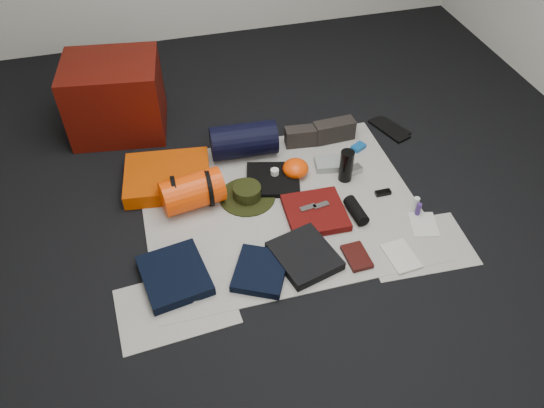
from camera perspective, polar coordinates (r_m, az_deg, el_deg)
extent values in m
cube|color=black|center=(3.17, 0.93, -0.36)|extent=(4.50, 4.50, 0.02)
cube|color=beige|center=(3.16, 0.93, -0.19)|extent=(1.60, 1.30, 0.01)
cube|color=beige|center=(2.74, -10.27, -10.77)|extent=(0.61, 0.44, 0.00)
cube|color=beige|center=(3.05, 15.41, -4.33)|extent=(0.60, 0.43, 0.00)
cube|color=#500D05|center=(3.76, -16.50, 10.98)|extent=(0.67, 0.59, 0.51)
cube|color=#C74202|center=(3.33, -11.16, 2.86)|extent=(0.56, 0.48, 0.09)
cylinder|color=#F53D04|center=(3.13, -8.58, 1.34)|extent=(0.39, 0.26, 0.21)
cylinder|color=black|center=(3.12, -10.39, 1.05)|extent=(0.02, 0.22, 0.22)
cylinder|color=black|center=(3.13, -6.79, 1.72)|extent=(0.03, 0.22, 0.22)
cylinder|color=black|center=(3.45, -3.06, 6.86)|extent=(0.44, 0.25, 0.22)
cylinder|color=black|center=(3.21, -2.68, 0.80)|extent=(0.38, 0.38, 0.01)
cylinder|color=black|center=(3.18, -2.70, 1.35)|extent=(0.17, 0.17, 0.07)
cube|color=black|center=(3.57, 3.47, 7.30)|extent=(0.26, 0.12, 0.13)
cube|color=black|center=(3.63, 6.68, 7.85)|extent=(0.28, 0.12, 0.14)
cube|color=black|center=(3.82, 12.46, 7.87)|extent=(0.21, 0.33, 0.02)
cube|color=black|center=(3.84, 12.83, 8.04)|extent=(0.19, 0.28, 0.01)
cube|color=black|center=(2.82, -10.43, -7.55)|extent=(0.38, 0.41, 0.06)
cube|color=black|center=(2.80, -1.25, -7.22)|extent=(0.36, 0.38, 0.05)
cube|color=black|center=(2.86, 3.51, -5.58)|extent=(0.38, 0.41, 0.05)
cube|color=black|center=(3.30, 0.10, 2.65)|extent=(0.39, 0.37, 0.03)
cube|color=#540B09|center=(3.09, 4.68, -0.92)|extent=(0.35, 0.35, 0.05)
ellipsoid|color=#F53D04|center=(3.33, 2.55, 3.85)|extent=(0.17, 0.17, 0.11)
cube|color=gray|center=(3.43, 6.22, 4.34)|extent=(0.20, 0.17, 0.05)
cylinder|color=black|center=(3.29, 7.99, 4.10)|extent=(0.10, 0.10, 0.21)
cylinder|color=black|center=(3.11, 9.04, -0.71)|extent=(0.09, 0.20, 0.08)
cube|color=#A1A1A6|center=(3.40, 8.78, 3.66)|extent=(0.11, 0.08, 0.04)
cube|color=#0F5095|center=(3.60, 9.28, 6.08)|extent=(0.11, 0.10, 0.03)
cylinder|color=#3A2067|center=(3.19, 15.46, -0.57)|extent=(0.04, 0.04, 0.09)
cylinder|color=silver|center=(3.20, 15.19, -0.03)|extent=(0.03, 0.03, 0.10)
cube|color=black|center=(2.91, 9.10, -5.60)|extent=(0.13, 0.19, 0.03)
cube|color=beige|center=(2.97, 13.70, -5.47)|extent=(0.16, 0.23, 0.01)
cube|color=beige|center=(3.17, 15.99, -2.13)|extent=(0.19, 0.22, 0.01)
cube|color=black|center=(3.29, 11.85, 1.20)|extent=(0.10, 0.04, 0.02)
cube|color=#A1A1A6|center=(2.75, -8.60, -9.87)|extent=(0.07, 0.07, 0.01)
cylinder|color=silver|center=(3.30, 0.30, 3.48)|extent=(0.05, 0.05, 0.03)
cube|color=#A1A1A6|center=(3.07, 3.89, -0.42)|extent=(0.10, 0.05, 0.01)
cube|color=#A1A1A6|center=(3.10, 5.30, -0.14)|extent=(0.10, 0.05, 0.01)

